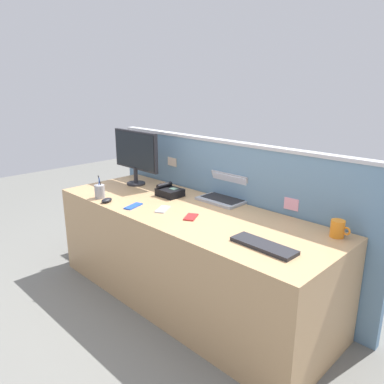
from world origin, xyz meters
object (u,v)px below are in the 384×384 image
cell_phone_silver_slab (163,209)px  pen_cup (100,191)px  coffee_mug (338,229)px  desk_phone (169,192)px  keyboard_main (264,246)px  desktop_monitor (136,153)px  laptop (226,194)px  cell_phone_red_case (191,217)px  cell_phone_blue_case (133,206)px  computer_mouse_right_hand (107,200)px

cell_phone_silver_slab → pen_cup: bearing=167.0°
coffee_mug → desk_phone: bearing=-173.6°
keyboard_main → pen_cup: bearing=-172.9°
desktop_monitor → coffee_mug: (1.80, 0.12, -0.23)m
keyboard_main → coffee_mug: coffee_mug is taller
desktop_monitor → laptop: 0.92m
desktop_monitor → cell_phone_red_case: desktop_monitor is taller
cell_phone_red_case → laptop: bearing=71.8°
pen_cup → cell_phone_blue_case: (0.36, 0.06, -0.05)m
desktop_monitor → desk_phone: 0.54m
desktop_monitor → keyboard_main: desktop_monitor is taller
coffee_mug → computer_mouse_right_hand: bearing=-158.7°
cell_phone_red_case → pen_cup: bearing=164.1°
computer_mouse_right_hand → laptop: bearing=32.1°
coffee_mug → laptop: bearing=174.8°
pen_cup → cell_phone_silver_slab: size_ratio=1.26×
desk_phone → cell_phone_red_case: (0.48, -0.23, -0.03)m
computer_mouse_right_hand → coffee_mug: coffee_mug is taller
keyboard_main → coffee_mug: size_ratio=3.18×
laptop → keyboard_main: size_ratio=0.92×
desktop_monitor → coffee_mug: desktop_monitor is taller
cell_phone_red_case → desktop_monitor: bearing=135.5°
desk_phone → cell_phone_silver_slab: (0.22, -0.26, -0.03)m
desk_phone → cell_phone_silver_slab: bearing=-49.8°
keyboard_main → cell_phone_blue_case: size_ratio=2.47×
laptop → keyboard_main: 0.88m
cell_phone_blue_case → cell_phone_red_case: (0.46, 0.14, 0.00)m
coffee_mug → pen_cup: bearing=-161.0°
pen_cup → laptop: bearing=41.9°
coffee_mug → desktop_monitor: bearing=-176.3°
computer_mouse_right_hand → cell_phone_blue_case: computer_mouse_right_hand is taller
desktop_monitor → computer_mouse_right_hand: desktop_monitor is taller
cell_phone_silver_slab → cell_phone_blue_case: (-0.21, -0.11, 0.00)m
cell_phone_silver_slab → coffee_mug: (1.10, 0.41, 0.05)m
desktop_monitor → coffee_mug: 1.82m
desk_phone → cell_phone_red_case: 0.54m
desk_phone → cell_phone_blue_case: 0.37m
desktop_monitor → laptop: desktop_monitor is taller
desktop_monitor → laptop: size_ratio=1.60×
laptop → coffee_mug: 0.94m
desktop_monitor → cell_phone_red_case: bearing=-15.5°
pen_cup → cell_phone_silver_slab: 0.60m
computer_mouse_right_hand → coffee_mug: (1.54, 0.60, 0.04)m
desktop_monitor → cell_phone_blue_case: (0.49, -0.40, -0.28)m
desktop_monitor → cell_phone_blue_case: bearing=-39.3°
desk_phone → cell_phone_silver_slab: size_ratio=1.33×
desk_phone → coffee_mug: size_ratio=1.60×
laptop → cell_phone_blue_case: 0.71m
pen_cup → coffee_mug: 1.77m
keyboard_main → pen_cup: size_ratio=2.11×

